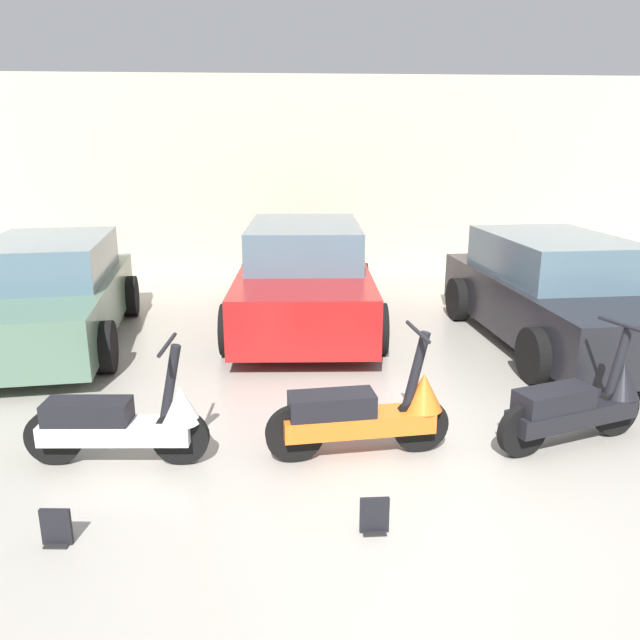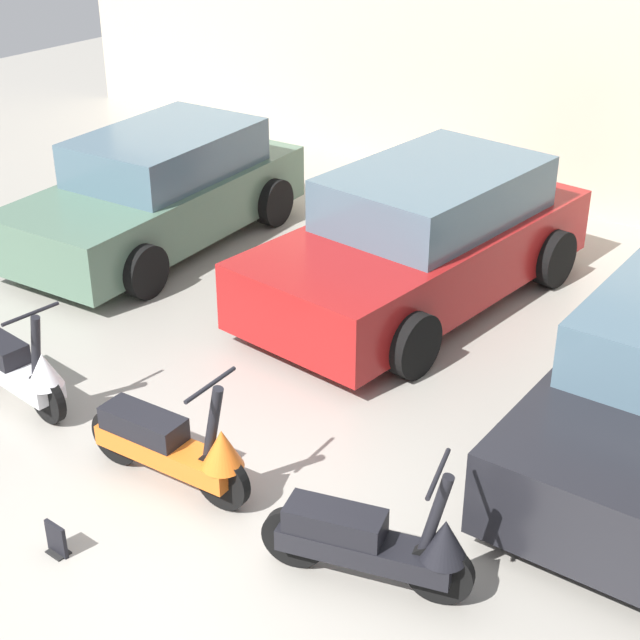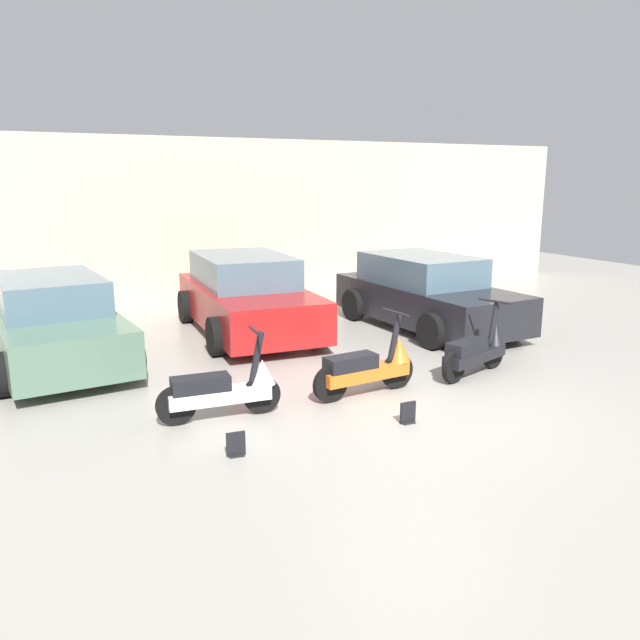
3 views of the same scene
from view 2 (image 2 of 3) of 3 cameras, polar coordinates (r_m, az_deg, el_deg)
The scene contains 8 objects.
ground_plane at distance 7.42m, azimuth -9.30°, elevation -12.84°, with size 28.00×28.00×0.00m, color #9E998E.
wall_back at distance 12.77m, azimuth 17.87°, elevation 13.34°, with size 19.60×0.12×3.74m, color beige.
scooter_front_left at distance 9.10m, azimuth -17.29°, elevation -2.58°, with size 1.51×0.54×1.05m.
scooter_front_right at distance 7.73m, azimuth -8.53°, elevation -7.22°, with size 1.56×0.56×1.09m.
scooter_front_center at distance 6.79m, azimuth 3.22°, elevation -12.72°, with size 1.47×0.74×1.06m.
car_rear_left at distance 12.09m, azimuth -9.32°, elevation 7.41°, with size 2.23×4.12×1.35m.
car_rear_center at distance 10.50m, azimuth 5.98°, elevation 4.68°, with size 2.22×4.31×1.43m.
placard_near_right_scooter at distance 7.43m, azimuth -15.07°, elevation -12.29°, with size 0.20×0.12×0.26m.
Camera 2 is at (4.35, -3.62, 4.79)m, focal length 55.00 mm.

